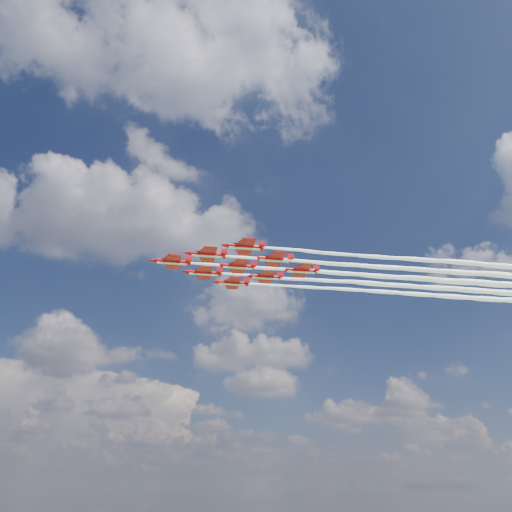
{
  "coord_description": "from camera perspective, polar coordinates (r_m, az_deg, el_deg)",
  "views": [
    {
      "loc": [
        -7.94,
        -130.25,
        30.08
      ],
      "look_at": [
        12.74,
        1.51,
        91.92
      ],
      "focal_mm": 35.0,
      "sensor_mm": 36.0,
      "label": 1
    }
  ],
  "objects": [
    {
      "name": "jet_lead",
      "position": [
        152.73,
        8.3,
        -1.86
      ],
      "size": [
        102.31,
        10.6,
        3.1
      ],
      "rotation": [
        0.0,
        0.0,
        0.01
      ],
      "color": "#B90A14"
    },
    {
      "name": "jet_tail",
      "position": [
        168.09,
        20.88,
        -2.61
      ],
      "size": [
        102.31,
        10.6,
        3.1
      ],
      "rotation": [
        0.0,
        0.0,
        0.01
      ],
      "color": "#B90A14"
    },
    {
      "name": "jet_row3_starb",
      "position": [
        170.81,
        13.13,
        -3.98
      ],
      "size": [
        102.31,
        10.6,
        3.1
      ],
      "rotation": [
        0.0,
        0.0,
        0.01
      ],
      "color": "#B90A14"
    },
    {
      "name": "jet_row2_starb",
      "position": [
        161.6,
        10.85,
        -2.98
      ],
      "size": [
        102.31,
        10.6,
        3.1
      ],
      "rotation": [
        0.0,
        0.0,
        0.01
      ],
      "color": "#B90A14"
    },
    {
      "name": "jet_row3_centre",
      "position": [
        159.44,
        14.89,
        -2.27
      ],
      "size": [
        102.31,
        10.6,
        3.1
      ],
      "rotation": [
        0.0,
        0.0,
        0.01
      ],
      "color": "#B90A14"
    },
    {
      "name": "jet_row4_starb",
      "position": [
        169.05,
        16.98,
        -3.31
      ],
      "size": [
        102.31,
        10.6,
        3.1
      ],
      "rotation": [
        0.0,
        0.0,
        0.01
      ],
      "color": "#B90A14"
    },
    {
      "name": "jet_row4_port",
      "position": [
        158.12,
        19.02,
        -1.52
      ],
      "size": [
        102.31,
        10.6,
        3.1
      ],
      "rotation": [
        0.0,
        0.0,
        0.01
      ],
      "color": "#B90A14"
    },
    {
      "name": "jet_row2_port",
      "position": [
        150.13,
        12.55,
        -1.09
      ],
      "size": [
        102.31,
        10.6,
        3.1
      ],
      "rotation": [
        0.0,
        0.0,
        0.01
      ],
      "color": "#B90A14"
    },
    {
      "name": "jet_row3_port",
      "position": [
        148.41,
        16.92,
        -0.29
      ],
      "size": [
        102.31,
        10.6,
        3.1
      ],
      "rotation": [
        0.0,
        0.0,
        0.01
      ],
      "color": "#B90A14"
    }
  ]
}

